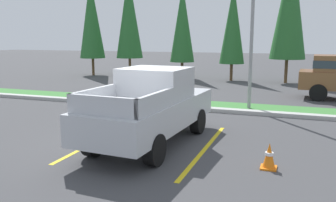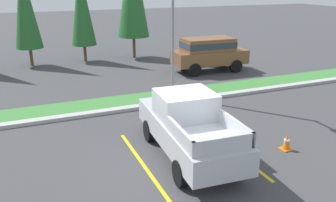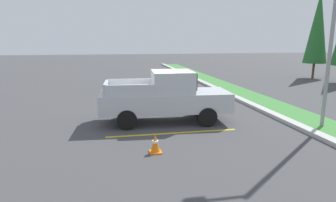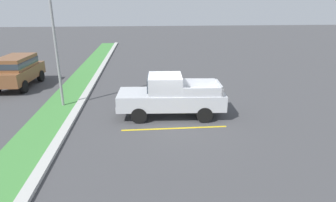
{
  "view_description": "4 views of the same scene",
  "coord_description": "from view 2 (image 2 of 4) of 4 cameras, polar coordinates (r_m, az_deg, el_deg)",
  "views": [
    {
      "loc": [
        3.95,
        -8.82,
        2.94
      ],
      "look_at": [
        0.08,
        1.92,
        0.9
      ],
      "focal_mm": 38.18,
      "sensor_mm": 36.0,
      "label": 1
    },
    {
      "loc": [
        -4.39,
        -9.16,
        5.46
      ],
      "look_at": [
        0.5,
        2.43,
        1.13
      ],
      "focal_mm": 37.65,
      "sensor_mm": 36.0,
      "label": 2
    },
    {
      "loc": [
        11.59,
        -1.99,
        3.3
      ],
      "look_at": [
        0.92,
        0.1,
        1.02
      ],
      "focal_mm": 30.92,
      "sensor_mm": 36.0,
      "label": 3
    },
    {
      "loc": [
        -12.99,
        1.5,
        5.38
      ],
      "look_at": [
        -0.72,
        0.36,
        1.12
      ],
      "focal_mm": 30.3,
      "sensor_mm": 36.0,
      "label": 4
    }
  ],
  "objects": [
    {
      "name": "cypress_tree_right_inner",
      "position": [
        25.21,
        -13.83,
        14.77
      ],
      "size": [
        1.69,
        1.69,
        6.5
      ],
      "color": "brown",
      "rests_on": "ground"
    },
    {
      "name": "parking_line_far",
      "position": [
        12.4,
        9.75,
        -7.4
      ],
      "size": [
        0.12,
        4.8,
        0.01
      ],
      "primitive_type": "cube",
      "color": "yellow",
      "rests_on": "ground"
    },
    {
      "name": "suv_distant",
      "position": [
        22.16,
        6.64,
        7.9
      ],
      "size": [
        4.68,
        2.12,
        2.1
      ],
      "color": "black",
      "rests_on": "ground"
    },
    {
      "name": "pickup_truck_main",
      "position": [
        11.3,
        3.24,
        -4.05
      ],
      "size": [
        2.23,
        5.34,
        2.1
      ],
      "color": "black",
      "rests_on": "ground"
    },
    {
      "name": "parking_line_near",
      "position": [
        11.19,
        -4.03,
        -10.24
      ],
      "size": [
        0.12,
        4.8,
        0.01
      ],
      "primitive_type": "cube",
      "color": "yellow",
      "rests_on": "ground"
    },
    {
      "name": "grass_median",
      "position": [
        16.78,
        -6.46,
        0.0
      ],
      "size": [
        56.0,
        1.8,
        0.06
      ],
      "primitive_type": "cube",
      "color": "#42843D",
      "rests_on": "ground"
    },
    {
      "name": "cypress_tree_center",
      "position": [
        24.92,
        -22.19,
        14.15
      ],
      "size": [
        1.74,
        1.74,
        6.68
      ],
      "color": "brown",
      "rests_on": "ground"
    },
    {
      "name": "street_light",
      "position": [
        16.34,
        0.98,
        14.96
      ],
      "size": [
        0.24,
        1.49,
        7.5
      ],
      "color": "gray",
      "rests_on": "ground"
    },
    {
      "name": "traffic_cone",
      "position": [
        12.6,
        18.66,
        -6.28
      ],
      "size": [
        0.36,
        0.36,
        0.6
      ],
      "color": "orange",
      "rests_on": "ground"
    },
    {
      "name": "ground_plane",
      "position": [
        11.53,
        2.43,
        -9.28
      ],
      "size": [
        120.0,
        120.0,
        0.0
      ],
      "primitive_type": "plane",
      "color": "#424244"
    },
    {
      "name": "curb_strip",
      "position": [
        15.77,
        -5.31,
        -1.04
      ],
      "size": [
        56.0,
        0.4,
        0.15
      ],
      "primitive_type": "cube",
      "color": "#B2B2AD",
      "rests_on": "ground"
    }
  ]
}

